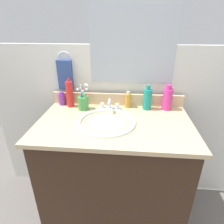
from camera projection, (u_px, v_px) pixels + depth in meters
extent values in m
plane|color=#66605B|center=(114.00, 212.00, 1.57)|extent=(6.00, 6.00, 0.00)
cube|color=#382316|center=(114.00, 175.00, 1.39)|extent=(0.95, 0.54, 0.83)
cube|color=#D1B284|center=(114.00, 124.00, 1.21)|extent=(0.99, 0.59, 0.03)
cube|color=#D1B284|center=(117.00, 99.00, 1.44)|extent=(0.99, 0.02, 0.09)
cube|color=silver|center=(117.00, 125.00, 1.61)|extent=(2.09, 0.04, 1.30)
cube|color=#B2BCC6|center=(133.00, 43.00, 1.30)|extent=(0.60, 0.01, 0.56)
torus|color=silver|center=(64.00, 58.00, 1.38)|extent=(0.10, 0.01, 0.10)
cube|color=#334C8C|center=(65.00, 75.00, 1.42)|extent=(0.11, 0.04, 0.22)
torus|color=white|center=(107.00, 122.00, 1.20)|extent=(0.38, 0.38, 0.02)
ellipsoid|color=white|center=(107.00, 128.00, 1.22)|extent=(0.32, 0.32, 0.11)
cylinder|color=#B2B5BA|center=(107.00, 132.00, 1.23)|extent=(0.04, 0.04, 0.01)
cube|color=silver|center=(110.00, 109.00, 1.38)|extent=(0.16, 0.05, 0.01)
cylinder|color=silver|center=(110.00, 104.00, 1.36)|extent=(0.02, 0.02, 0.06)
cylinder|color=silver|center=(109.00, 102.00, 1.32)|extent=(0.02, 0.09, 0.02)
cylinder|color=silver|center=(102.00, 105.00, 1.37)|extent=(0.03, 0.03, 0.04)
cylinder|color=silver|center=(117.00, 106.00, 1.36)|extent=(0.03, 0.03, 0.04)
cylinder|color=teal|center=(147.00, 99.00, 1.36)|extent=(0.06, 0.06, 0.15)
cylinder|color=teal|center=(148.00, 87.00, 1.32)|extent=(0.03, 0.03, 0.03)
cylinder|color=gold|center=(128.00, 101.00, 1.40)|extent=(0.04, 0.04, 0.11)
cylinder|color=white|center=(128.00, 93.00, 1.37)|extent=(0.02, 0.02, 0.02)
cylinder|color=#D8338C|center=(167.00, 99.00, 1.35)|extent=(0.07, 0.07, 0.15)
cylinder|color=#D8338C|center=(169.00, 87.00, 1.31)|extent=(0.04, 0.04, 0.03)
cylinder|color=red|center=(70.00, 94.00, 1.39)|extent=(0.05, 0.05, 0.19)
cone|color=red|center=(68.00, 79.00, 1.34)|extent=(0.03, 0.03, 0.04)
cylinder|color=#7A3899|center=(62.00, 99.00, 1.45)|extent=(0.05, 0.05, 0.09)
cylinder|color=#7A3899|center=(61.00, 93.00, 1.42)|extent=(0.03, 0.03, 0.01)
cylinder|color=#3F8C47|center=(83.00, 103.00, 1.36)|extent=(0.08, 0.08, 0.10)
cylinder|color=white|center=(84.00, 96.00, 1.35)|extent=(0.05, 0.04, 0.18)
cube|color=white|center=(87.00, 85.00, 1.33)|extent=(0.01, 0.02, 0.01)
cylinder|color=#D8333F|center=(82.00, 97.00, 1.36)|extent=(0.03, 0.04, 0.16)
cube|color=white|center=(81.00, 87.00, 1.34)|extent=(0.01, 0.02, 0.01)
cylinder|color=yellow|center=(84.00, 98.00, 1.34)|extent=(0.05, 0.02, 0.16)
cube|color=white|center=(86.00, 89.00, 1.30)|extent=(0.01, 0.02, 0.01)
cylinder|color=blue|center=(81.00, 98.00, 1.34)|extent=(0.05, 0.02, 0.16)
cube|color=white|center=(77.00, 89.00, 1.32)|extent=(0.01, 0.02, 0.01)
cylinder|color=#26B2B2|center=(83.00, 99.00, 1.34)|extent=(0.01, 0.03, 0.15)
cube|color=white|center=(82.00, 91.00, 1.30)|extent=(0.01, 0.02, 0.01)
cylinder|color=green|center=(84.00, 96.00, 1.35)|extent=(0.03, 0.04, 0.18)
cube|color=white|center=(86.00, 85.00, 1.33)|extent=(0.01, 0.02, 0.01)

